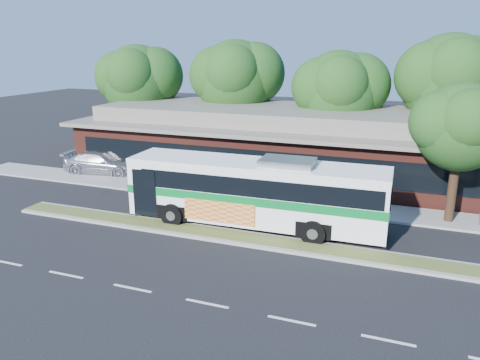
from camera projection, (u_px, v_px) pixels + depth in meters
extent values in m
plane|color=black|center=(254.00, 247.00, 20.62)|extent=(120.00, 120.00, 0.00)
cube|color=#455122|center=(258.00, 240.00, 21.14)|extent=(26.00, 1.10, 0.15)
cube|color=gray|center=(290.00, 202.00, 26.36)|extent=(44.00, 2.60, 0.12)
cube|color=black|center=(73.00, 161.00, 35.66)|extent=(14.00, 12.00, 0.01)
cube|color=#53211A|center=(315.00, 151.00, 31.87)|extent=(32.00, 10.00, 3.20)
cube|color=#6C645B|center=(317.00, 126.00, 31.39)|extent=(33.20, 11.20, 0.24)
cube|color=#6C645B|center=(317.00, 117.00, 31.21)|extent=(30.00, 8.00, 1.00)
cube|color=black|center=(298.00, 167.00, 27.32)|extent=(30.00, 0.06, 1.60)
cylinder|color=black|center=(141.00, 127.00, 38.60)|extent=(0.44, 0.44, 3.99)
sphere|color=#173913|center=(138.00, 81.00, 37.55)|extent=(5.80, 5.80, 5.80)
sphere|color=#173913|center=(155.00, 76.00, 37.38)|extent=(4.52, 4.52, 4.52)
cylinder|color=black|center=(236.00, 130.00, 36.78)|extent=(0.44, 0.44, 4.20)
sphere|color=#173913|center=(235.00, 80.00, 35.69)|extent=(6.00, 6.00, 6.00)
sphere|color=#173913|center=(254.00, 73.00, 35.51)|extent=(4.68, 4.68, 4.68)
cylinder|color=black|center=(335.00, 142.00, 33.25)|extent=(0.44, 0.44, 3.78)
sphere|color=#173913|center=(338.00, 92.00, 32.26)|extent=(5.60, 5.60, 5.60)
sphere|color=#173913|center=(358.00, 85.00, 32.09)|extent=(4.37, 4.37, 4.37)
cylinder|color=black|center=(442.00, 142.00, 31.71)|extent=(0.44, 0.44, 4.41)
sphere|color=#173913|center=(449.00, 81.00, 30.58)|extent=(6.20, 6.20, 6.20)
sphere|color=#173913|center=(473.00, 74.00, 30.39)|extent=(4.84, 4.84, 4.84)
cube|color=white|center=(255.00, 191.00, 22.54)|extent=(12.51, 2.94, 2.86)
cube|color=black|center=(261.00, 181.00, 22.28)|extent=(11.52, 2.97, 0.86)
cube|color=white|center=(255.00, 165.00, 22.18)|extent=(12.53, 2.96, 0.27)
cube|color=#057029|center=(255.00, 193.00, 22.57)|extent=(12.57, 3.00, 0.39)
cube|color=black|center=(141.00, 173.00, 24.41)|extent=(0.12, 2.33, 1.78)
cube|color=black|center=(392.00, 191.00, 20.39)|extent=(0.11, 2.17, 1.15)
cube|color=#EC4B45|center=(219.00, 212.00, 21.94)|extent=(3.53, 0.13, 1.04)
cube|color=slate|center=(288.00, 162.00, 21.61)|extent=(2.53, 1.72, 0.31)
cylinder|color=black|center=(172.00, 215.00, 22.91)|extent=(1.15, 0.40, 1.14)
cylinder|color=black|center=(194.00, 199.00, 25.27)|extent=(1.15, 0.40, 1.14)
cylinder|color=black|center=(313.00, 233.00, 20.72)|extent=(1.15, 0.40, 1.14)
cylinder|color=black|center=(323.00, 213.00, 23.08)|extent=(1.15, 0.40, 1.14)
imported|color=#BABBC1|center=(102.00, 163.00, 32.14)|extent=(5.52, 2.90, 1.53)
cylinder|color=black|center=(452.00, 189.00, 22.95)|extent=(0.44, 0.44, 3.57)
sphere|color=#173913|center=(461.00, 127.00, 22.10)|extent=(4.23, 4.23, 4.23)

